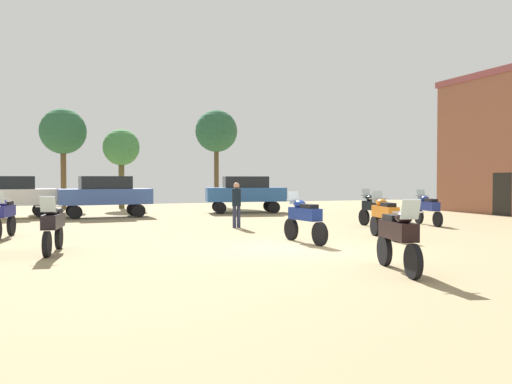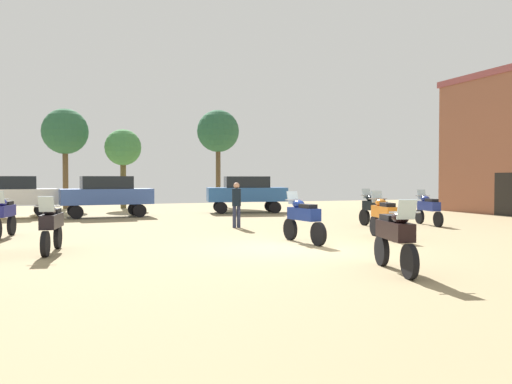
# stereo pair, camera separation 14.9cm
# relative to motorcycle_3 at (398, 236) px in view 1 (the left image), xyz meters

# --- Properties ---
(ground_plane) EXTENTS (44.00, 52.00, 0.02)m
(ground_plane) POSITION_rel_motorcycle_3_xyz_m (-0.46, 4.05, -0.75)
(ground_plane) COLOR #96835D
(motorcycle_3) EXTENTS (0.77, 2.17, 1.50)m
(motorcycle_3) POSITION_rel_motorcycle_3_xyz_m (0.00, 0.00, 0.00)
(motorcycle_3) COLOR black
(motorcycle_3) RESTS_ON ground
(motorcycle_5) EXTENTS (0.69, 2.09, 1.44)m
(motorcycle_5) POSITION_rel_motorcycle_3_xyz_m (7.52, 8.46, -0.03)
(motorcycle_5) COLOR black
(motorcycle_5) RESTS_ON ground
(motorcycle_6) EXTENTS (0.69, 2.18, 1.47)m
(motorcycle_6) POSITION_rel_motorcycle_3_xyz_m (-6.59, 5.37, -0.02)
(motorcycle_6) COLOR black
(motorcycle_6) RESTS_ON ground
(motorcycle_7) EXTENTS (0.75, 2.28, 1.50)m
(motorcycle_7) POSITION_rel_motorcycle_3_xyz_m (3.16, 5.09, 0.00)
(motorcycle_7) COLOR black
(motorcycle_7) RESTS_ON ground
(motorcycle_8) EXTENTS (0.70, 2.18, 1.51)m
(motorcycle_8) POSITION_rel_motorcycle_3_xyz_m (-8.08, 9.47, 0.00)
(motorcycle_8) COLOR black
(motorcycle_8) RESTS_ON ground
(motorcycle_9) EXTENTS (0.62, 2.12, 1.48)m
(motorcycle_9) POSITION_rel_motorcycle_3_xyz_m (5.07, 8.60, -0.01)
(motorcycle_9) COLOR black
(motorcycle_9) RESTS_ON ground
(motorcycle_10) EXTENTS (0.62, 2.24, 1.51)m
(motorcycle_10) POSITION_rel_motorcycle_3_xyz_m (0.33, 5.02, 0.00)
(motorcycle_10) COLOR black
(motorcycle_10) RESTS_ON ground
(car_1) EXTENTS (4.47, 2.27, 2.00)m
(car_1) POSITION_rel_motorcycle_3_xyz_m (-8.78, 18.50, 0.43)
(car_1) COLOR black
(car_1) RESTS_ON ground
(car_2) EXTENTS (4.56, 2.59, 2.00)m
(car_2) POSITION_rel_motorcycle_3_xyz_m (3.14, 18.24, 0.43)
(car_2) COLOR black
(car_2) RESTS_ON ground
(car_3) EXTENTS (4.39, 2.04, 2.00)m
(car_3) POSITION_rel_motorcycle_3_xyz_m (-4.35, 17.51, 0.43)
(car_3) COLOR black
(car_3) RESTS_ON ground
(person_1) EXTENTS (0.36, 0.36, 1.74)m
(person_1) POSITION_rel_motorcycle_3_xyz_m (-0.08, 10.13, 0.28)
(person_1) COLOR #2A304A
(person_1) RESTS_ON ground
(tree_2) EXTENTS (2.84, 2.84, 6.25)m
(tree_2) POSITION_rel_motorcycle_3_xyz_m (-6.20, 25.90, 4.04)
(tree_2) COLOR brown
(tree_2) RESTS_ON ground
(tree_3) EXTENTS (2.29, 2.29, 5.00)m
(tree_3) POSITION_rel_motorcycle_3_xyz_m (-2.77, 25.03, 3.04)
(tree_3) COLOR brown
(tree_3) RESTS_ON ground
(tree_4) EXTENTS (2.88, 2.88, 6.59)m
(tree_4) POSITION_rel_motorcycle_3_xyz_m (3.67, 25.74, 4.35)
(tree_4) COLOR brown
(tree_4) RESTS_ON ground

